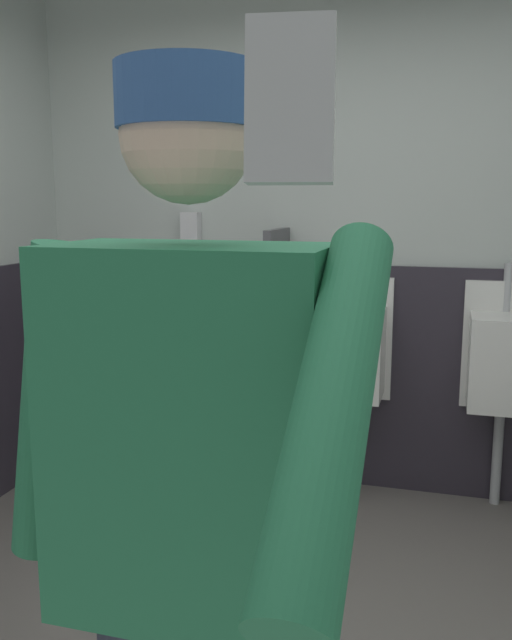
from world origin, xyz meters
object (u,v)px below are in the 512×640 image
(urinal_right, at_px, (505,360))
(cell_phone, at_px, (290,101))
(urinal_left, at_px, (213,343))
(urinal_middle, at_px, (351,351))
(soap_dispenser, at_px, (191,229))
(person, at_px, (192,522))

(urinal_right, xyz_separation_m, cell_phone, (-0.39, -2.93, 0.83))
(urinal_left, bearing_deg, urinal_middle, 0.00)
(urinal_left, xyz_separation_m, soap_dispenser, (-0.16, 0.12, 0.61))
(urinal_right, height_order, cell_phone, cell_phone)
(cell_phone, bearing_deg, urinal_right, 74.44)
(person, distance_m, cell_phone, 0.82)
(person, bearing_deg, urinal_right, 74.56)
(urinal_middle, distance_m, person, 2.44)
(urinal_middle, bearing_deg, cell_phone, -83.09)
(urinal_left, xyz_separation_m, cell_phone, (1.11, -2.93, 0.83))
(urinal_right, height_order, person, person)
(urinal_middle, relative_size, cell_phone, 11.27)
(urinal_middle, height_order, soap_dispenser, soap_dispenser)
(urinal_left, distance_m, cell_phone, 3.24)
(urinal_middle, height_order, person, person)
(urinal_right, bearing_deg, cell_phone, -97.66)
(urinal_left, xyz_separation_m, person, (0.83, -2.43, 0.24))
(urinal_middle, distance_m, cell_phone, 3.07)
(urinal_left, height_order, person, person)
(urinal_left, relative_size, urinal_right, 1.00)
(person, distance_m, soap_dispenser, 2.76)
(urinal_middle, bearing_deg, soap_dispenser, 172.56)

